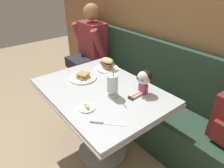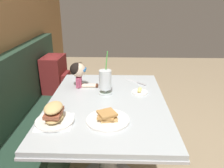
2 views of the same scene
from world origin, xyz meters
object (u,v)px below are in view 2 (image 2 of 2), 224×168
Objects in this scene: butter_saucer at (140,92)px; butter_knife at (139,83)px; backpack at (55,72)px; seated_doll at (78,71)px; toast_plate at (108,119)px; milkshake_glass at (105,81)px; sandwich_plate at (54,115)px.

butter_knife is at bearing -2.72° from butter_saucer.
butter_saucer is 0.30× the size of backpack.
seated_doll is (0.10, 0.47, 0.12)m from butter_saucer.
butter_knife is at bearing -79.52° from seated_doll.
backpack reaches higher than butter_knife.
toast_plate is 0.40m from milkshake_glass.
toast_plate reaches higher than butter_knife.
butter_knife is 0.85× the size of seated_doll.
backpack is (0.71, 0.84, -0.09)m from butter_saucer.
sandwich_plate is 0.68m from butter_saucer.
toast_plate is at bearing -151.02° from backpack.
toast_plate reaches higher than butter_saucer.
seated_doll is 0.54× the size of backpack.
backpack is (0.60, 0.37, -0.21)m from seated_doll.
milkshake_glass is at bearing -141.24° from backpack.
seated_doll reaches higher than backpack.
backpack reaches higher than toast_plate.
backpack is (0.51, 0.85, -0.09)m from butter_knife.
sandwich_plate is at bearing 174.61° from seated_doll.
seated_doll is at bearing 100.48° from butter_knife.
butter_knife is at bearing -121.13° from backpack.
butter_saucer is 0.55× the size of seated_doll.
butter_knife is (0.61, -0.23, -0.01)m from toast_plate.
milkshake_glass is at bearing 94.80° from butter_saucer.
backpack is (1.14, 0.32, -0.13)m from sandwich_plate.
butter_saucer is at bearing -130.05° from backpack.
milkshake_glass is 1.44× the size of sandwich_plate.
toast_plate is 1.34× the size of butter_knife.
seated_doll is (0.13, 0.22, 0.03)m from milkshake_glass.
backpack is at bearing 31.44° from seated_doll.
toast_plate is 0.30m from sandwich_plate.
butter_knife is at bearing -50.98° from milkshake_glass.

